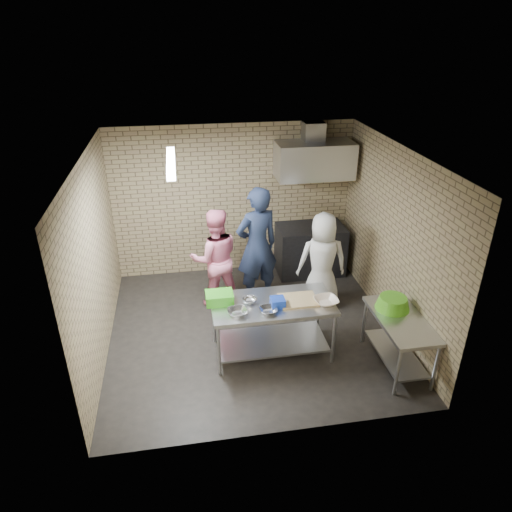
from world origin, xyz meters
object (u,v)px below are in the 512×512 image
(woman_white, at_px, (322,261))
(blue_tub, at_px, (278,302))
(green_crate, at_px, (219,298))
(woman_pink, at_px, (215,258))
(stove, at_px, (310,249))
(man_navy, at_px, (257,246))
(prep_table, at_px, (272,327))
(bottle_red, at_px, (314,161))
(green_basin, at_px, (393,303))
(bottle_green, at_px, (336,161))
(side_counter, at_px, (397,342))

(woman_white, bearing_deg, blue_tub, 57.19)
(green_crate, xyz_separation_m, woman_pink, (0.06, 1.28, -0.07))
(blue_tub, bearing_deg, stove, 64.44)
(man_navy, bearing_deg, prep_table, 71.62)
(stove, distance_m, bottle_red, 1.60)
(prep_table, relative_size, woman_white, 1.03)
(stove, relative_size, blue_tub, 6.56)
(prep_table, height_order, blue_tub, blue_tub)
(green_basin, bearing_deg, man_navy, 132.55)
(woman_pink, relative_size, woman_white, 1.04)
(green_basin, height_order, bottle_green, bottle_green)
(blue_tub, bearing_deg, green_basin, -7.13)
(bottle_green, xyz_separation_m, woman_white, (-0.58, -1.36, -1.22))
(side_counter, xyz_separation_m, woman_pink, (-2.25, 1.94, 0.45))
(prep_table, relative_size, green_basin, 3.58)
(blue_tub, height_order, man_navy, man_navy)
(bottle_green, xyz_separation_m, man_navy, (-1.57, -1.05, -1.03))
(woman_pink, bearing_deg, bottle_red, -154.53)
(green_basin, bearing_deg, bottle_red, 97.90)
(blue_tub, bearing_deg, bottle_green, 58.63)
(stove, bearing_deg, woman_white, -96.78)
(stove, distance_m, bottle_green, 1.65)
(stove, xyz_separation_m, woman_white, (-0.13, -1.12, 0.35))
(woman_pink, height_order, woman_white, woman_pink)
(stove, distance_m, green_crate, 2.83)
(man_navy, bearing_deg, stove, -161.59)
(side_counter, bearing_deg, bottle_green, 90.00)
(woman_pink, bearing_deg, woman_white, 165.16)
(green_crate, bearing_deg, woman_white, 29.27)
(prep_table, distance_m, side_counter, 1.69)
(prep_table, distance_m, woman_pink, 1.60)
(green_crate, distance_m, green_basin, 2.32)
(side_counter, bearing_deg, green_crate, 163.97)
(woman_pink, bearing_deg, green_crate, 83.40)
(bottle_red, bearing_deg, side_counter, -82.38)
(green_crate, height_order, blue_tub, green_crate)
(green_crate, xyz_separation_m, bottle_red, (1.90, 2.33, 1.13))
(green_crate, height_order, green_basin, green_crate)
(stove, xyz_separation_m, bottle_red, (0.05, 0.24, 1.58))
(woman_pink, xyz_separation_m, woman_white, (1.66, -0.32, -0.03))
(blue_tub, distance_m, bottle_red, 3.02)
(side_counter, relative_size, man_navy, 0.61)
(green_basin, relative_size, bottle_green, 3.07)
(green_crate, bearing_deg, prep_table, -9.73)
(stove, bearing_deg, bottle_green, 28.07)
(man_navy, bearing_deg, green_basin, 115.34)
(blue_tub, height_order, green_basin, blue_tub)
(prep_table, bearing_deg, side_counter, -18.67)
(prep_table, height_order, woman_pink, woman_pink)
(blue_tub, xyz_separation_m, woman_white, (0.97, 1.18, -0.08))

